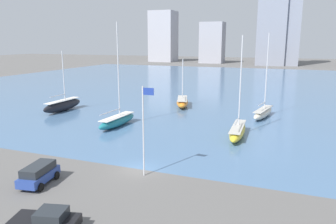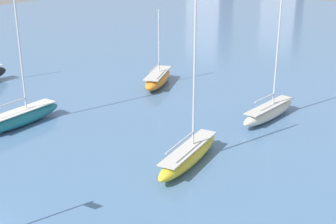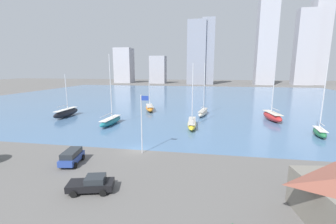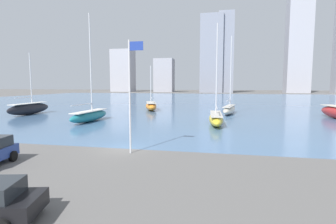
% 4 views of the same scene
% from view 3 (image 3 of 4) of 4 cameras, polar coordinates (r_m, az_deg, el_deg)
% --- Properties ---
extents(ground_plane, '(500.00, 500.00, 0.00)m').
position_cam_3_polar(ground_plane, '(37.49, -7.90, -9.49)').
color(ground_plane, '#605E5B').
extents(harbor_water, '(180.00, 140.00, 0.00)m').
position_cam_3_polar(harbor_water, '(104.82, 3.68, 3.73)').
color(harbor_water, '#4C7099').
rests_on(harbor_water, ground_plane).
extents(flag_pole, '(1.24, 0.14, 9.20)m').
position_cam_3_polar(flag_pole, '(34.46, -6.63, -2.47)').
color(flag_pole, silver).
rests_on(flag_pole, ground_plane).
extents(distant_city_skyline, '(181.97, 24.36, 69.41)m').
position_cam_3_polar(distant_city_skyline, '(205.78, 16.66, 14.53)').
color(distant_city_skyline, '#A8A8B2').
rests_on(distant_city_skyline, ground_plane).
extents(sailboat_orange, '(5.01, 9.47, 9.75)m').
position_cam_3_polar(sailboat_orange, '(71.03, -4.68, 1.06)').
color(sailboat_orange, orange).
rests_on(sailboat_orange, harbor_water).
extents(sailboat_teal, '(2.62, 9.86, 16.32)m').
position_cam_3_polar(sailboat_teal, '(54.67, -14.33, -2.17)').
color(sailboat_teal, '#1E757F').
rests_on(sailboat_teal, harbor_water).
extents(sailboat_red, '(3.87, 9.92, 10.80)m').
position_cam_3_polar(sailboat_red, '(63.29, 24.95, -0.98)').
color(sailboat_red, '#B72828').
rests_on(sailboat_red, harbor_water).
extents(sailboat_cream, '(3.46, 9.87, 14.80)m').
position_cam_3_polar(sailboat_cream, '(64.43, 8.89, -0.04)').
color(sailboat_cream, beige).
rests_on(sailboat_cream, harbor_water).
extents(sailboat_yellow, '(2.36, 10.30, 14.25)m').
position_cam_3_polar(sailboat_yellow, '(51.07, 6.09, -2.87)').
color(sailboat_yellow, yellow).
rests_on(sailboat_yellow, harbor_water).
extents(sailboat_black, '(2.14, 10.52, 11.58)m').
position_cam_3_polar(sailboat_black, '(67.85, -24.42, -0.16)').
color(sailboat_black, black).
rests_on(sailboat_black, harbor_water).
extents(sailboat_green, '(2.65, 6.32, 14.66)m').
position_cam_3_polar(sailboat_green, '(53.15, 34.12, -4.11)').
color(sailboat_green, '#236B3D').
rests_on(sailboat_green, harbor_water).
extents(parked_suv_blue, '(2.83, 4.73, 1.93)m').
position_cam_3_polar(parked_suv_blue, '(34.40, -23.26, -10.33)').
color(parked_suv_blue, '#284293').
rests_on(parked_suv_blue, ground_plane).
extents(parked_pickup_black, '(5.12, 3.22, 1.72)m').
position_cam_3_polar(parked_pickup_black, '(26.56, -18.77, -16.90)').
color(parked_pickup_black, black).
rests_on(parked_pickup_black, ground_plane).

